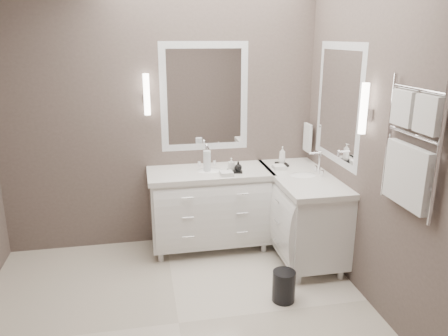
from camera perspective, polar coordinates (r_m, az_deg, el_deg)
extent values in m
cube|color=beige|center=(3.64, -5.94, -19.55)|extent=(3.20, 3.00, 0.01)
cube|color=#574A46|center=(4.50, -8.27, 6.49)|extent=(3.20, 0.01, 2.70)
cube|color=#574A46|center=(1.64, -2.35, -12.28)|extent=(3.20, 0.01, 2.70)
cube|color=#574A46|center=(3.53, 20.25, 2.75)|extent=(0.01, 3.00, 2.70)
cube|color=white|center=(4.53, -1.88, -5.15)|extent=(1.20, 0.55, 0.70)
cube|color=white|center=(4.40, -1.93, -0.62)|extent=(1.24, 0.59, 0.05)
ellipsoid|color=white|center=(4.41, -1.93, -0.81)|extent=(0.36, 0.28, 0.12)
cylinder|color=white|center=(4.52, -2.27, 1.61)|extent=(0.02, 0.02, 0.22)
cube|color=white|center=(4.46, 10.04, -5.81)|extent=(0.55, 1.20, 0.70)
cube|color=white|center=(4.33, 10.30, -1.22)|extent=(0.59, 1.24, 0.05)
ellipsoid|color=white|center=(4.33, 10.29, -1.41)|extent=(0.36, 0.28, 0.12)
cylinder|color=white|center=(4.35, 12.36, 0.61)|extent=(0.02, 0.02, 0.22)
cube|color=white|center=(4.50, -2.56, 9.22)|extent=(0.90, 0.02, 1.10)
cube|color=white|center=(4.50, -2.56, 9.22)|extent=(0.77, 0.02, 0.96)
cube|color=white|center=(4.18, 14.71, 8.09)|extent=(0.02, 0.90, 1.10)
cube|color=white|center=(4.18, 14.71, 8.09)|extent=(0.02, 0.90, 0.96)
cube|color=white|center=(4.39, -10.03, 8.79)|extent=(0.05, 0.05, 0.10)
cylinder|color=white|center=(4.38, -10.07, 9.43)|extent=(0.06, 0.06, 0.40)
cube|color=white|center=(3.64, 17.71, 6.62)|extent=(0.05, 0.05, 0.10)
cylinder|color=white|center=(3.63, 17.79, 7.39)|extent=(0.06, 0.06, 0.40)
cylinder|color=white|center=(4.71, 11.07, 5.58)|extent=(0.02, 0.22, 0.02)
cube|color=white|center=(4.74, 10.86, 3.92)|extent=(0.03, 0.17, 0.30)
cylinder|color=white|center=(2.94, 26.26, 1.37)|extent=(0.03, 0.03, 0.90)
cylinder|color=white|center=(3.38, 20.76, 3.85)|extent=(0.03, 0.03, 0.90)
cube|color=white|center=(3.01, 25.12, 6.33)|extent=(0.06, 0.22, 0.24)
cube|color=white|center=(3.22, 22.44, 7.24)|extent=(0.06, 0.22, 0.24)
cube|color=white|center=(3.21, 22.82, -0.94)|extent=(0.06, 0.46, 0.42)
cylinder|color=black|center=(3.83, 7.81, -15.04)|extent=(0.21, 0.21, 0.27)
cube|color=black|center=(4.33, 1.39, -0.41)|extent=(0.16, 0.13, 0.02)
cube|color=black|center=(4.60, 7.56, 0.48)|extent=(0.11, 0.15, 0.02)
cylinder|color=silver|center=(4.33, -2.23, 0.88)|extent=(0.10, 0.10, 0.21)
imported|color=white|center=(4.33, 0.95, 0.54)|extent=(0.06, 0.06, 0.12)
imported|color=black|center=(4.29, 1.87, 0.24)|extent=(0.09, 0.09, 0.10)
imported|color=white|center=(4.57, 7.61, 1.68)|extent=(0.09, 0.09, 0.18)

